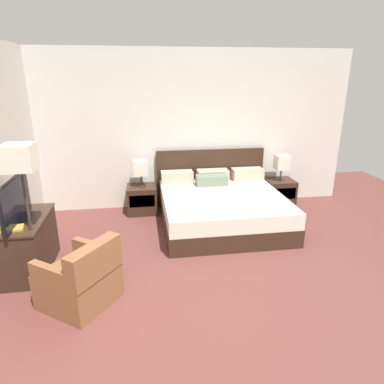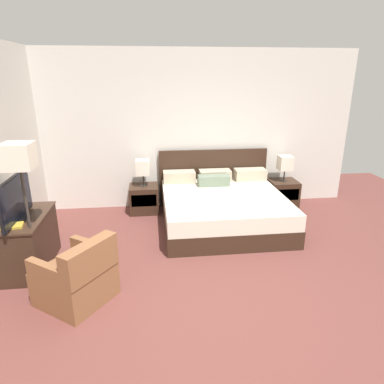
{
  "view_description": "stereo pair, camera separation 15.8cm",
  "coord_description": "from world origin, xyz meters",
  "views": [
    {
      "loc": [
        -0.75,
        -2.89,
        2.39
      ],
      "look_at": [
        -0.04,
        1.81,
        0.75
      ],
      "focal_mm": 32.0,
      "sensor_mm": 36.0,
      "label": 1
    },
    {
      "loc": [
        -0.6,
        -2.91,
        2.39
      ],
      "look_at": [
        -0.04,
        1.81,
        0.75
      ],
      "focal_mm": 32.0,
      "sensor_mm": 36.0,
      "label": 2
    }
  ],
  "objects": [
    {
      "name": "nightstand_right",
      "position": [
        1.84,
        2.99,
        0.25
      ],
      "size": [
        0.52,
        0.48,
        0.49
      ],
      "color": "#332116",
      "rests_on": "ground"
    },
    {
      "name": "floor_lamp",
      "position": [
        -2.03,
        0.89,
        1.42
      ],
      "size": [
        0.31,
        0.31,
        1.7
      ],
      "color": "#332D28",
      "rests_on": "ground"
    },
    {
      "name": "tv",
      "position": [
        -2.24,
        1.14,
        0.97
      ],
      "size": [
        0.18,
        0.93,
        0.54
      ],
      "color": "black",
      "rests_on": "dresser"
    },
    {
      "name": "armchair_by_window",
      "position": [
        -1.46,
        0.44,
        0.28
      ],
      "size": [
        0.96,
        0.96,
        0.76
      ],
      "color": "brown",
      "rests_on": "ground"
    },
    {
      "name": "wall_back",
      "position": [
        0.0,
        3.32,
        1.42
      ],
      "size": [
        6.28,
        0.06,
        2.83
      ],
      "primitive_type": "cube",
      "color": "beige",
      "rests_on": "ground"
    },
    {
      "name": "ground_plane",
      "position": [
        0.0,
        0.0,
        0.0
      ],
      "size": [
        9.86,
        9.86,
        0.0
      ],
      "primitive_type": "plane",
      "color": "brown"
    },
    {
      "name": "book_red_cover",
      "position": [
        -2.25,
        0.93,
        0.72
      ],
      "size": [
        0.28,
        0.21,
        0.03
      ],
      "primitive_type": "cube",
      "rotation": [
        0.0,
        0.0,
        0.19
      ],
      "color": "gold",
      "rests_on": "dresser"
    },
    {
      "name": "table_lamp_left",
      "position": [
        -0.77,
        2.99,
        0.83
      ],
      "size": [
        0.24,
        0.24,
        0.48
      ],
      "color": "#332D28",
      "rests_on": "nightstand_left"
    },
    {
      "name": "nightstand_left",
      "position": [
        -0.77,
        2.99,
        0.25
      ],
      "size": [
        0.52,
        0.48,
        0.49
      ],
      "color": "#332116",
      "rests_on": "ground"
    },
    {
      "name": "bed",
      "position": [
        0.53,
        2.31,
        0.3
      ],
      "size": [
        2.03,
        2.01,
        1.07
      ],
      "color": "#332116",
      "rests_on": "ground"
    },
    {
      "name": "table_lamp_right",
      "position": [
        1.84,
        2.99,
        0.83
      ],
      "size": [
        0.24,
        0.24,
        0.48
      ],
      "color": "#332D28",
      "rests_on": "nightstand_right"
    },
    {
      "name": "dresser",
      "position": [
        -2.24,
        1.24,
        0.37
      ],
      "size": [
        0.56,
        1.04,
        0.71
      ],
      "color": "#332116",
      "rests_on": "ground"
    }
  ]
}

